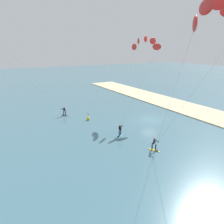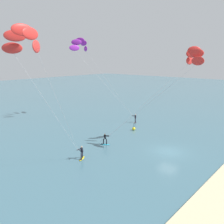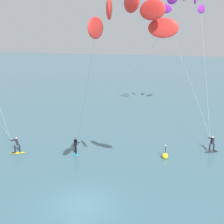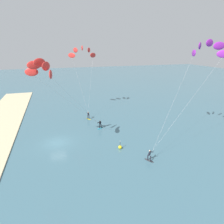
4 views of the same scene
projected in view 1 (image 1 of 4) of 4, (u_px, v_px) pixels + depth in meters
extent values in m
plane|color=#426B7A|center=(150.00, 119.00, 35.69)|extent=(240.00, 240.00, 0.00)
cube|color=beige|center=(194.00, 110.00, 40.82)|extent=(80.00, 8.14, 0.16)
ellipsoid|color=#333338|center=(65.00, 115.00, 37.67)|extent=(1.48, 1.06, 0.08)
cube|color=black|center=(63.00, 115.00, 37.85)|extent=(0.39, 0.39, 0.02)
cylinder|color=black|center=(66.00, 113.00, 37.43)|extent=(0.14, 0.14, 0.78)
cylinder|color=black|center=(64.00, 113.00, 37.65)|extent=(0.14, 0.14, 0.78)
cube|color=black|center=(64.00, 109.00, 37.34)|extent=(0.43, 0.42, 0.63)
sphere|color=beige|center=(64.00, 107.00, 37.22)|extent=(0.20, 0.20, 0.20)
cylinder|color=black|center=(62.00, 109.00, 36.90)|extent=(0.21, 0.53, 0.03)
cylinder|color=black|center=(63.00, 109.00, 37.02)|extent=(0.47, 0.51, 0.15)
cylinder|color=black|center=(63.00, 109.00, 37.16)|extent=(0.11, 0.60, 0.15)
cylinder|color=#B2B2B7|center=(24.00, 76.00, 31.81)|extent=(1.60, 11.17, 12.49)
cylinder|color=#B2B2B7|center=(32.00, 77.00, 30.38)|extent=(5.92, 9.62, 12.49)
ellipsoid|color=yellow|center=(154.00, 150.00, 24.73)|extent=(1.49, 1.03, 0.08)
cube|color=black|center=(157.00, 151.00, 24.50)|extent=(0.38, 0.39, 0.02)
cylinder|color=black|center=(152.00, 146.00, 24.72)|extent=(0.14, 0.14, 0.78)
cylinder|color=black|center=(156.00, 147.00, 24.49)|extent=(0.14, 0.14, 0.78)
cube|color=black|center=(154.00, 141.00, 24.41)|extent=(0.42, 0.42, 0.63)
sphere|color=tan|center=(154.00, 138.00, 24.29)|extent=(0.20, 0.20, 0.20)
cylinder|color=black|center=(157.00, 142.00, 23.89)|extent=(0.55, 0.06, 0.03)
cylinder|color=black|center=(157.00, 141.00, 24.17)|extent=(0.60, 0.28, 0.15)
cylinder|color=black|center=(155.00, 141.00, 24.07)|extent=(0.58, 0.33, 0.15)
ellipsoid|color=red|center=(195.00, 24.00, 14.31)|extent=(1.64, 1.77, 1.10)
ellipsoid|color=red|center=(206.00, 7.00, 14.36)|extent=(2.02, 1.19, 1.10)
ellipsoid|color=red|center=(222.00, 2.00, 14.88)|extent=(2.11, 0.43, 1.10)
cylinder|color=#B2B2B7|center=(171.00, 99.00, 19.14)|extent=(5.86, 2.74, 11.58)
cylinder|color=#B2B2B7|center=(191.00, 97.00, 20.17)|extent=(6.12, 2.10, 11.58)
ellipsoid|color=#23ADD1|center=(120.00, 136.00, 28.79)|extent=(1.07, 1.48, 0.08)
cube|color=black|center=(119.00, 136.00, 28.44)|extent=(0.39, 0.39, 0.02)
cylinder|color=black|center=(121.00, 132.00, 28.85)|extent=(0.14, 0.14, 0.78)
cylinder|color=black|center=(119.00, 133.00, 28.49)|extent=(0.14, 0.14, 0.78)
cube|color=black|center=(120.00, 128.00, 28.47)|extent=(0.42, 0.43, 0.63)
sphere|color=tan|center=(120.00, 125.00, 28.35)|extent=(0.20, 0.20, 0.20)
cylinder|color=black|center=(121.00, 126.00, 28.91)|extent=(0.36, 0.46, 0.03)
cylinder|color=black|center=(120.00, 126.00, 28.70)|extent=(0.56, 0.39, 0.15)
cylinder|color=black|center=(121.00, 126.00, 28.62)|extent=(0.25, 0.60, 0.15)
ellipsoid|color=red|center=(157.00, 47.00, 34.91)|extent=(0.55, 1.76, 1.10)
ellipsoid|color=red|center=(153.00, 41.00, 34.92)|extent=(0.75, 1.75, 1.10)
ellipsoid|color=red|center=(146.00, 39.00, 35.28)|extent=(1.30, 1.57, 1.10)
ellipsoid|color=red|center=(138.00, 41.00, 35.86)|extent=(1.66, 1.15, 1.10)
ellipsoid|color=red|center=(134.00, 47.00, 36.41)|extent=(1.76, 0.55, 1.10)
cylinder|color=#B2B2B7|center=(141.00, 84.00, 31.95)|extent=(5.20, 10.08, 10.27)
cylinder|color=#B2B2B7|center=(129.00, 83.00, 32.70)|extent=(8.36, 7.67, 10.27)
sphere|color=yellow|center=(88.00, 118.00, 35.31)|extent=(0.56, 0.56, 0.56)
cylinder|color=#262628|center=(88.00, 115.00, 35.13)|extent=(0.06, 0.06, 0.70)
sphere|color=#F2F2CC|center=(88.00, 112.00, 35.01)|extent=(0.12, 0.12, 0.12)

